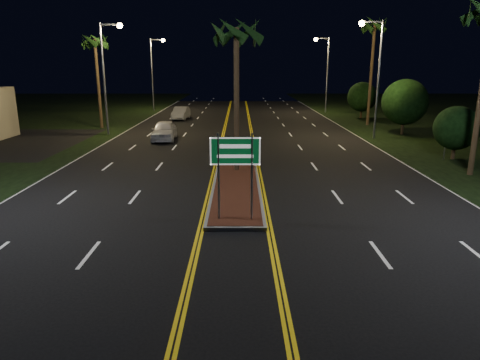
{
  "coord_description": "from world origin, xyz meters",
  "views": [
    {
      "loc": [
        0.15,
        -12.15,
        5.63
      ],
      "look_at": [
        0.17,
        1.81,
        1.9
      ],
      "focal_mm": 32.0,
      "sensor_mm": 36.0,
      "label": 1
    }
  ],
  "objects_px": {
    "median_island": "(236,189)",
    "warning_sign": "(446,136)",
    "streetlight_right_mid": "(375,66)",
    "shrub_mid": "(405,102)",
    "streetlight_left_far": "(155,66)",
    "palm_right_far": "(375,27)",
    "car_far": "(181,112)",
    "palm_left_far": "(95,42)",
    "car_near": "(164,129)",
    "streetlight_left_mid": "(108,66)",
    "streetlight_right_far": "(325,66)",
    "shrub_near": "(456,128)",
    "palm_median": "(236,32)",
    "shrub_far": "(362,97)",
    "highway_sign": "(235,159)"
  },
  "relations": [
    {
      "from": "highway_sign",
      "to": "palm_left_far",
      "type": "height_order",
      "value": "palm_left_far"
    },
    {
      "from": "streetlight_left_far",
      "to": "shrub_mid",
      "type": "xyz_separation_m",
      "value": [
        24.61,
        -20.0,
        -2.93
      ]
    },
    {
      "from": "palm_right_far",
      "to": "shrub_near",
      "type": "height_order",
      "value": "palm_right_far"
    },
    {
      "from": "streetlight_right_mid",
      "to": "shrub_mid",
      "type": "height_order",
      "value": "streetlight_right_mid"
    },
    {
      "from": "median_island",
      "to": "car_near",
      "type": "xyz_separation_m",
      "value": [
        -5.76,
        14.24,
        0.78
      ]
    },
    {
      "from": "warning_sign",
      "to": "highway_sign",
      "type": "bearing_deg",
      "value": -117.15
    },
    {
      "from": "median_island",
      "to": "streetlight_left_far",
      "type": "relative_size",
      "value": 1.14
    },
    {
      "from": "median_island",
      "to": "highway_sign",
      "type": "relative_size",
      "value": 3.2
    },
    {
      "from": "shrub_far",
      "to": "streetlight_left_mid",
      "type": "bearing_deg",
      "value": -153.82
    },
    {
      "from": "streetlight_left_mid",
      "to": "streetlight_left_far",
      "type": "bearing_deg",
      "value": 90.0
    },
    {
      "from": "streetlight_right_far",
      "to": "car_far",
      "type": "bearing_deg",
      "value": -157.11
    },
    {
      "from": "palm_right_far",
      "to": "streetlight_right_mid",
      "type": "bearing_deg",
      "value": -105.29
    },
    {
      "from": "streetlight_right_mid",
      "to": "shrub_near",
      "type": "xyz_separation_m",
      "value": [
        2.89,
        -8.0,
        -3.71
      ]
    },
    {
      "from": "streetlight_left_far",
      "to": "median_island",
      "type": "bearing_deg",
      "value": -74.0
    },
    {
      "from": "streetlight_left_far",
      "to": "palm_median",
      "type": "distance_m",
      "value": 35.18
    },
    {
      "from": "shrub_near",
      "to": "car_near",
      "type": "height_order",
      "value": "shrub_near"
    },
    {
      "from": "car_near",
      "to": "warning_sign",
      "type": "bearing_deg",
      "value": -24.71
    },
    {
      "from": "median_island",
      "to": "warning_sign",
      "type": "height_order",
      "value": "warning_sign"
    },
    {
      "from": "shrub_near",
      "to": "shrub_mid",
      "type": "xyz_separation_m",
      "value": [
        0.5,
        10.0,
        0.78
      ]
    },
    {
      "from": "shrub_mid",
      "to": "car_far",
      "type": "bearing_deg",
      "value": 151.74
    },
    {
      "from": "shrub_near",
      "to": "car_near",
      "type": "relative_size",
      "value": 0.63
    },
    {
      "from": "streetlight_left_far",
      "to": "warning_sign",
      "type": "bearing_deg",
      "value": -52.03
    },
    {
      "from": "palm_median",
      "to": "streetlight_left_mid",
      "type": "bearing_deg",
      "value": 128.17
    },
    {
      "from": "streetlight_left_far",
      "to": "palm_left_far",
      "type": "xyz_separation_m",
      "value": [
        -2.19,
        -16.0,
        2.09
      ]
    },
    {
      "from": "palm_left_far",
      "to": "shrub_near",
      "type": "distance_m",
      "value": 30.35
    },
    {
      "from": "palm_right_far",
      "to": "car_near",
      "type": "xyz_separation_m",
      "value": [
        -18.56,
        -8.76,
        -8.28
      ]
    },
    {
      "from": "shrub_mid",
      "to": "car_near",
      "type": "height_order",
      "value": "shrub_mid"
    },
    {
      "from": "streetlight_right_far",
      "to": "shrub_near",
      "type": "height_order",
      "value": "streetlight_right_far"
    },
    {
      "from": "palm_right_far",
      "to": "streetlight_left_mid",
      "type": "bearing_deg",
      "value": -165.63
    },
    {
      "from": "streetlight_right_far",
      "to": "car_far",
      "type": "relative_size",
      "value": 1.92
    },
    {
      "from": "median_island",
      "to": "palm_right_far",
      "type": "bearing_deg",
      "value": 60.9
    },
    {
      "from": "streetlight_right_far",
      "to": "warning_sign",
      "type": "bearing_deg",
      "value": -85.36
    },
    {
      "from": "streetlight_right_mid",
      "to": "streetlight_left_far",
      "type": "bearing_deg",
      "value": 133.97
    },
    {
      "from": "streetlight_right_far",
      "to": "shrub_far",
      "type": "distance_m",
      "value": 7.56
    },
    {
      "from": "palm_left_far",
      "to": "car_near",
      "type": "relative_size",
      "value": 1.69
    },
    {
      "from": "streetlight_right_mid",
      "to": "car_far",
      "type": "distance_m",
      "value": 21.77
    },
    {
      "from": "palm_right_far",
      "to": "warning_sign",
      "type": "distance_m",
      "value": 17.85
    },
    {
      "from": "palm_left_far",
      "to": "median_island",
      "type": "bearing_deg",
      "value": -58.64
    },
    {
      "from": "streetlight_right_far",
      "to": "palm_right_far",
      "type": "relative_size",
      "value": 0.87
    },
    {
      "from": "streetlight_left_far",
      "to": "warning_sign",
      "type": "relative_size",
      "value": 3.93
    },
    {
      "from": "streetlight_left_far",
      "to": "streetlight_right_far",
      "type": "height_order",
      "value": "same"
    },
    {
      "from": "car_far",
      "to": "streetlight_right_mid",
      "type": "bearing_deg",
      "value": -33.72
    },
    {
      "from": "palm_median",
      "to": "car_near",
      "type": "bearing_deg",
      "value": 118.2
    },
    {
      "from": "streetlight_left_far",
      "to": "shrub_near",
      "type": "bearing_deg",
      "value": -51.21
    },
    {
      "from": "median_island",
      "to": "palm_median",
      "type": "distance_m",
      "value": 8.0
    },
    {
      "from": "highway_sign",
      "to": "shrub_far",
      "type": "height_order",
      "value": "shrub_far"
    },
    {
      "from": "car_near",
      "to": "palm_median",
      "type": "bearing_deg",
      "value": -64.97
    },
    {
      "from": "median_island",
      "to": "warning_sign",
      "type": "xyz_separation_m",
      "value": [
        12.89,
        6.88,
        1.39
      ]
    },
    {
      "from": "streetlight_left_mid",
      "to": "streetlight_right_far",
      "type": "bearing_deg",
      "value": 40.3
    },
    {
      "from": "median_island",
      "to": "palm_right_far",
      "type": "distance_m",
      "value": 27.84
    }
  ]
}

